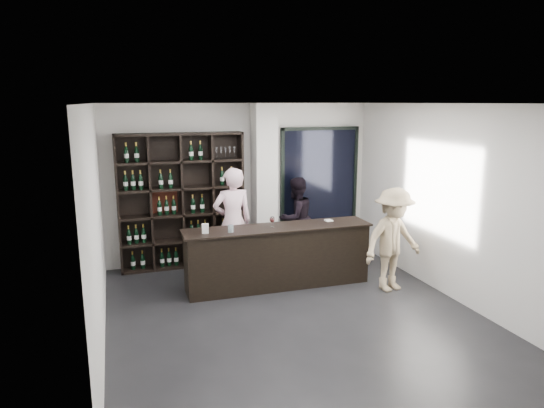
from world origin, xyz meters
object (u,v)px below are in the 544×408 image
object	(u,v)px
tasting_counter	(278,256)
taster_black	(296,218)
wine_shelf	(182,201)
customer	(393,240)
taster_pink	(233,222)

from	to	relation	value
tasting_counter	taster_black	xyz separation A→B (m)	(0.80, 1.30, 0.28)
wine_shelf	customer	distance (m)	3.68
taster_black	customer	xyz separation A→B (m)	(0.85, -2.00, 0.04)
wine_shelf	taster_black	bearing A→B (deg)	-4.51
wine_shelf	taster_black	distance (m)	2.15
taster_pink	taster_black	size ratio (longest dim) A/B	1.20
taster_black	tasting_counter	bearing A→B (deg)	36.97
tasting_counter	taster_pink	world-z (taller)	taster_pink
wine_shelf	taster_pink	world-z (taller)	wine_shelf
wine_shelf	taster_pink	bearing A→B (deg)	-43.79
taster_black	wine_shelf	bearing A→B (deg)	-25.93
wine_shelf	taster_black	xyz separation A→B (m)	(2.10, -0.17, -0.43)
wine_shelf	customer	size ratio (longest dim) A/B	1.47
taster_pink	wine_shelf	bearing A→B (deg)	-47.09
customer	wine_shelf	bearing A→B (deg)	133.16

